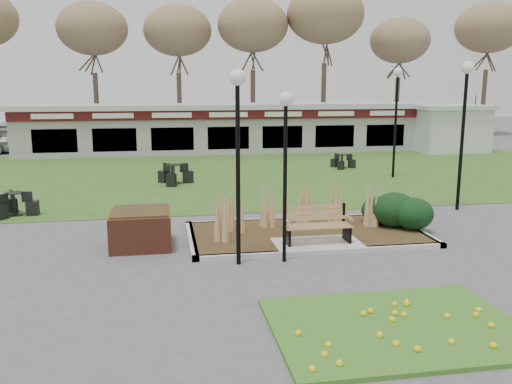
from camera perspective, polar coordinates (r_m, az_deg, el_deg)
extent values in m
plane|color=#515154|center=(13.76, 6.63, -5.98)|extent=(100.00, 100.00, 0.00)
cube|color=#2C581B|center=(25.20, -1.09, 2.04)|extent=(34.00, 16.00, 0.02)
cube|color=#27601B|center=(9.71, 14.53, -13.60)|extent=(4.20, 3.00, 0.08)
cube|color=#2F2113|center=(14.85, 5.32, -4.42)|extent=(6.22, 3.22, 0.12)
cube|color=#B7B7B2|center=(13.36, 7.13, -6.25)|extent=(6.40, 0.18, 0.12)
cube|color=#B7B7B2|center=(16.35, 3.85, -2.92)|extent=(6.40, 0.18, 0.12)
cube|color=#B7B7B2|center=(14.37, -6.78, -4.98)|extent=(0.18, 3.40, 0.12)
cube|color=#B7B7B2|center=(15.93, 16.21, -3.74)|extent=(0.18, 3.40, 0.12)
cube|color=#B7B7B2|center=(13.88, 6.46, -5.55)|extent=(2.20, 1.20, 0.13)
cone|color=tan|center=(14.70, -2.21, -1.98)|extent=(0.36, 0.36, 1.15)
cone|color=tan|center=(15.24, 1.31, -1.49)|extent=(0.36, 0.36, 1.15)
cone|color=tan|center=(15.68, 5.12, -1.17)|extent=(0.36, 0.36, 1.15)
cone|color=tan|center=(15.75, 8.47, -1.20)|extent=(0.36, 0.36, 1.15)
cone|color=tan|center=(15.65, 11.71, -1.39)|extent=(0.36, 0.36, 1.15)
cone|color=tan|center=(13.87, -3.82, -2.80)|extent=(0.36, 0.36, 1.15)
ellipsoid|color=black|center=(15.76, 14.33, -1.82)|extent=(1.21, 1.10, 0.99)
ellipsoid|color=black|center=(15.59, 16.27, -2.22)|extent=(1.10, 1.00, 0.90)
ellipsoid|color=black|center=(16.34, 14.57, -1.58)|extent=(1.06, 0.96, 0.86)
ellipsoid|color=black|center=(16.12, 12.62, -1.85)|extent=(0.92, 0.84, 0.76)
cube|color=#A9824C|center=(13.74, 6.50, -3.57)|extent=(1.70, 0.57, 0.04)
cube|color=#A9824C|center=(13.96, 6.17, -2.14)|extent=(1.70, 0.13, 0.44)
cube|color=black|center=(13.60, 3.32, -4.63)|extent=(0.06, 0.55, 0.42)
cube|color=black|center=(14.03, 9.55, -4.27)|extent=(0.06, 0.55, 0.42)
cube|color=black|center=(13.77, 3.06, -2.41)|extent=(0.06, 0.06, 0.50)
cube|color=black|center=(14.19, 9.21, -2.12)|extent=(0.06, 0.06, 0.50)
cube|color=#A9824C|center=(13.47, 3.19, -3.02)|extent=(0.05, 0.50, 0.04)
cube|color=#A9824C|center=(13.93, 9.79, -2.70)|extent=(0.05, 0.50, 0.04)
cube|color=brown|center=(14.07, -12.04, -3.86)|extent=(1.50, 1.50, 0.90)
cube|color=#2F2113|center=(13.96, -12.12, -2.00)|extent=(1.40, 1.40, 0.06)
cube|color=gray|center=(32.92, -3.24, 6.47)|extent=(24.00, 3.00, 2.60)
cube|color=#440E10|center=(31.31, -2.93, 8.15)|extent=(24.00, 0.18, 0.55)
cube|color=silver|center=(32.83, -3.27, 8.99)|extent=(24.60, 3.40, 0.30)
cube|color=silver|center=(31.20, -2.91, 8.14)|extent=(22.00, 0.02, 0.28)
cube|color=black|center=(31.51, -2.93, 5.71)|extent=(22.00, 0.10, 1.30)
cube|color=silver|center=(35.24, 19.67, 6.15)|extent=(4.00, 3.00, 2.60)
cube|color=silver|center=(35.16, 19.82, 8.42)|extent=(4.40, 3.40, 0.25)
cylinder|color=#47382B|center=(40.94, -17.38, 8.73)|extent=(0.36, 0.36, 5.17)
ellipsoid|color=brown|center=(41.14, -17.88, 16.83)|extent=(5.24, 5.24, 3.93)
cylinder|color=#47382B|center=(40.62, -8.86, 9.09)|extent=(0.36, 0.36, 5.17)
ellipsoid|color=brown|center=(40.82, -9.12, 17.26)|extent=(5.24, 5.24, 3.93)
cylinder|color=#47382B|center=(41.17, -0.38, 9.25)|extent=(0.36, 0.36, 5.17)
ellipsoid|color=brown|center=(41.37, -0.39, 17.31)|extent=(5.24, 5.24, 3.93)
cylinder|color=#47382B|center=(42.58, 7.72, 9.22)|extent=(0.36, 0.36, 5.17)
ellipsoid|color=brown|center=(42.77, 7.93, 17.01)|extent=(5.24, 5.24, 3.93)
cylinder|color=#47382B|center=(44.75, 15.16, 9.03)|extent=(0.36, 0.36, 5.17)
ellipsoid|color=brown|center=(44.93, 15.55, 16.44)|extent=(5.24, 5.24, 3.93)
cylinder|color=#47382B|center=(47.58, 21.80, 8.73)|extent=(0.36, 0.36, 5.17)
ellipsoid|color=brown|center=(47.75, 22.33, 15.70)|extent=(5.24, 5.24, 3.93)
cylinder|color=black|center=(12.07, -1.91, 1.54)|extent=(0.10, 0.10, 4.05)
sphere|color=white|center=(11.90, -1.98, 11.97)|extent=(0.36, 0.36, 0.36)
cylinder|color=black|center=(18.70, 20.85, 4.83)|extent=(0.11, 0.11, 4.40)
sphere|color=white|center=(18.61, 21.37, 12.11)|extent=(0.40, 0.40, 0.40)
cylinder|color=black|center=(12.30, 3.07, 0.66)|extent=(0.09, 0.09, 3.60)
sphere|color=white|center=(12.09, 3.16, 9.76)|extent=(0.32, 0.32, 0.32)
cylinder|color=black|center=(24.43, 14.44, 6.54)|extent=(0.11, 0.11, 4.38)
sphere|color=white|center=(24.37, 14.72, 12.09)|extent=(0.39, 0.39, 0.39)
cylinder|color=black|center=(18.62, -23.98, -2.20)|extent=(0.43, 0.43, 0.03)
cylinder|color=black|center=(18.55, -24.06, -1.17)|extent=(0.05, 0.05, 0.70)
cylinder|color=black|center=(18.48, -24.15, -0.07)|extent=(0.58, 0.58, 0.02)
cube|color=black|center=(18.41, -22.46, -1.56)|extent=(0.36, 0.36, 0.45)
cube|color=black|center=(19.09, -24.34, -1.27)|extent=(0.44, 0.44, 0.45)
cube|color=black|center=(18.24, -25.29, -1.90)|extent=(0.46, 0.46, 0.45)
cylinder|color=black|center=(26.90, 9.07, 2.54)|extent=(0.39, 0.39, 0.03)
cylinder|color=black|center=(26.85, 9.09, 3.20)|extent=(0.04, 0.04, 0.64)
cylinder|color=black|center=(26.81, 9.11, 3.89)|extent=(0.53, 0.53, 0.02)
cube|color=black|center=(27.05, 10.05, 2.96)|extent=(0.31, 0.31, 0.41)
cube|color=black|center=(27.17, 8.28, 3.05)|extent=(0.42, 0.42, 0.41)
cube|color=black|center=(26.39, 8.92, 2.79)|extent=(0.41, 0.41, 0.41)
cylinder|color=black|center=(22.63, -8.56, 0.91)|extent=(0.47, 0.47, 0.03)
cylinder|color=black|center=(22.56, -8.59, 1.86)|extent=(0.05, 0.05, 0.77)
cylinder|color=black|center=(22.50, -8.62, 2.85)|extent=(0.64, 0.64, 0.03)
cube|color=black|center=(22.77, -7.17, 1.60)|extent=(0.45, 0.45, 0.49)
cube|color=black|center=(22.98, -9.66, 1.62)|extent=(0.51, 0.51, 0.49)
cube|color=black|center=(22.02, -8.90, 1.22)|extent=(0.44, 0.44, 0.49)
cylinder|color=black|center=(36.08, 21.89, 5.78)|extent=(0.06, 0.06, 2.20)
imported|color=#3450B8|center=(36.05, 21.93, 6.35)|extent=(2.27, 2.30, 1.68)
imported|color=#A5A4A9|center=(35.73, -23.62, 5.14)|extent=(5.05, 2.84, 1.62)
imported|color=black|center=(38.11, -24.75, 5.22)|extent=(4.56, 3.13, 1.42)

